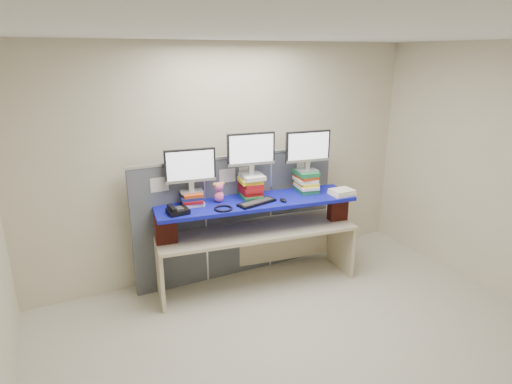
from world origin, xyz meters
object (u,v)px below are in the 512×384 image
blue_board (256,202)px  monitor_left (190,168)px  desk (256,240)px  monitor_right (308,149)px  desk_phone (177,211)px  monitor_center (251,151)px  keyboard (257,203)px

blue_board → monitor_left: size_ratio=4.10×
desk → blue_board: bearing=0.0°
monitor_right → blue_board: bearing=-170.2°
blue_board → monitor_right: 0.89m
monitor_right → desk_phone: (-1.63, -0.04, -0.50)m
desk_phone → monitor_right: bearing=-2.6°
desk → monitor_center: bearing=98.3°
blue_board → desk_phone: 0.93m
desk → desk_phone: bearing=-171.8°
blue_board → monitor_center: (-0.00, 0.12, 0.57)m
monitor_left → keyboard: bearing=-18.7°
keyboard → desk_phone: size_ratio=2.15×
monitor_center → keyboard: size_ratio=1.16×
blue_board → monitor_left: 0.85m
desk_phone → monitor_center: bearing=4.1°
keyboard → monitor_right: bearing=-3.1°
monitor_center → monitor_right: 0.71m
monitor_left → monitor_center: 0.71m
desk → keyboard: 0.52m
monitor_right → monitor_center: bearing=-180.0°
monitor_left → desk_phone: 0.50m
blue_board → keyboard: (-0.04, -0.11, 0.03)m
desk → keyboard: size_ratio=4.96×
monitor_left → desk_phone: (-0.24, -0.22, -0.38)m
monitor_center → keyboard: (-0.04, -0.23, -0.54)m
blue_board → keyboard: size_ratio=4.77×
keyboard → desk_phone: (-0.89, 0.10, 0.02)m
desk → keyboard: (-0.04, -0.11, 0.51)m
blue_board → monitor_right: monitor_right is taller
monitor_left → keyboard: size_ratio=1.16×
blue_board → monitor_left: (-0.69, 0.21, 0.44)m
blue_board → desk_phone: bearing=-171.8°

